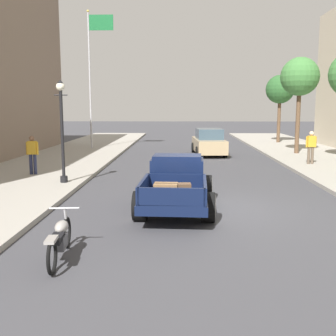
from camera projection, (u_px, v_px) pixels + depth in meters
ground_plane at (205, 207)px, 12.30m from camera, size 140.00×140.00×0.00m
hotrod_truck_navy at (177, 182)px, 12.30m from camera, size 2.34×5.00×1.58m
motorcycle_parked at (60, 238)px, 8.07m from camera, size 0.62×2.12×0.93m
car_background_tan at (209, 143)px, 25.47m from camera, size 2.08×4.41×1.65m
pedestrian_sidewalk_left at (32, 152)px, 17.27m from camera, size 0.53×0.22×1.65m
pedestrian_sidewalk_right at (311, 145)px, 20.39m from camera, size 0.53×0.22×1.65m
street_lamp_near at (62, 124)px, 15.23m from camera, size 0.50×0.32×3.85m
flagpole at (93, 65)px, 27.31m from camera, size 1.74×0.16×9.16m
street_tree_third at (300, 77)px, 24.52m from camera, size 2.31×2.31×5.80m
street_tree_farthest at (280, 90)px, 32.19m from camera, size 2.25×2.25×5.33m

